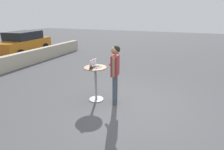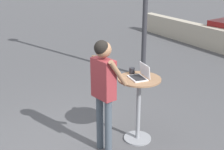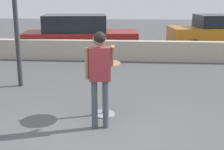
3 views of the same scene
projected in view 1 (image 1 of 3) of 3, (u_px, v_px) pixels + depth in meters
ground_plane at (126, 105)px, 5.26m from camera, size 50.00×50.00×0.00m
cafe_table at (96, 79)px, 5.39m from camera, size 0.68×0.68×1.09m
laptop at (95, 65)px, 5.26m from camera, size 0.35×0.30×0.23m
coffee_mug at (91, 68)px, 5.05m from camera, size 0.13×0.09×0.10m
standing_person at (115, 68)px, 5.02m from camera, size 0.52×0.43×1.78m
parked_car_further_down at (23, 43)px, 11.67m from camera, size 4.19×2.22×1.54m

